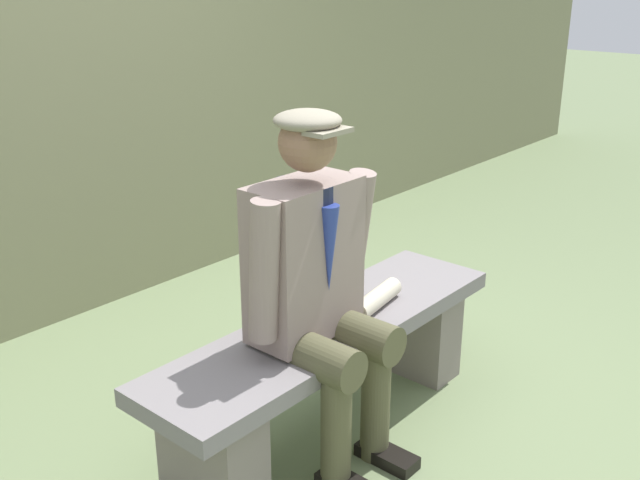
# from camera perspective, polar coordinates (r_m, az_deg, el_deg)

# --- Properties ---
(ground_plane) EXTENTS (30.00, 30.00, 0.00)m
(ground_plane) POSITION_cam_1_polar(r_m,az_deg,el_deg) (3.09, 0.72, -14.27)
(ground_plane) COLOR #6C7E55
(bench) EXTENTS (1.65, 0.43, 0.48)m
(bench) POSITION_cam_1_polar(r_m,az_deg,el_deg) (2.92, 0.75, -9.19)
(bench) COLOR slate
(bench) RESTS_ON ground
(seated_man) EXTENTS (0.58, 0.54, 1.31)m
(seated_man) POSITION_cam_1_polar(r_m,az_deg,el_deg) (2.61, -0.24, -3.03)
(seated_man) COLOR gray
(seated_man) RESTS_ON ground
(rolled_magazine) EXTENTS (0.31, 0.12, 0.08)m
(rolled_magazine) POSITION_cam_1_polar(r_m,az_deg,el_deg) (2.95, 4.39, -4.56)
(rolled_magazine) COLOR beige
(rolled_magazine) RESTS_ON bench
(stadium_wall) EXTENTS (12.00, 0.24, 1.91)m
(stadium_wall) POSITION_cam_1_polar(r_m,az_deg,el_deg) (4.04, -19.49, 7.76)
(stadium_wall) COLOR #7C7C5B
(stadium_wall) RESTS_ON ground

